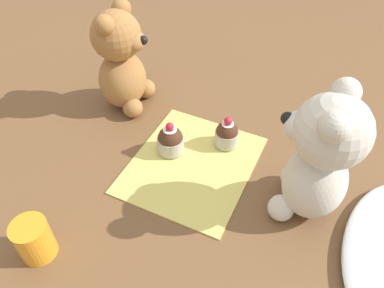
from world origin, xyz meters
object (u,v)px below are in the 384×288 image
Objects in this scene: cupcake_near_cream_bear at (227,134)px; cupcake_near_tan_bear at (170,140)px; teddy_bear_tan at (121,62)px; teddy_bear_cream at (320,159)px; juice_glass at (34,240)px.

cupcake_near_cream_bear is 0.11m from cupcake_near_tan_bear.
teddy_bear_cream is at bearing -112.15° from teddy_bear_tan.
teddy_bear_tan is 0.26m from cupcake_near_cream_bear.
cupcake_near_cream_bear is at bearing -114.02° from teddy_bear_cream.
teddy_bear_cream is 3.61× the size of cupcake_near_cream_bear.
teddy_bear_tan is 0.39m from juice_glass.
cupcake_near_tan_bear is at bearing -127.76° from teddy_bear_tan.
teddy_bear_cream is at bearing 65.08° from cupcake_near_cream_bear.
teddy_bear_cream reaches higher than cupcake_near_tan_bear.
teddy_bear_tan is 3.25× the size of juice_glass.
juice_glass is at bearing -52.39° from teddy_bear_cream.
teddy_bear_cream reaches higher than cupcake_near_cream_bear.
juice_glass is (0.28, -0.08, 0.00)m from cupcake_near_tan_bear.
teddy_bear_tan is 3.40× the size of cupcake_near_cream_bear.
teddy_bear_tan is at bearing -120.42° from cupcake_near_tan_bear.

